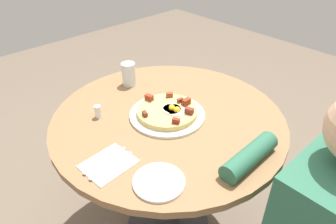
{
  "coord_description": "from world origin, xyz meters",
  "views": [
    {
      "loc": [
        0.73,
        0.78,
        1.49
      ],
      "look_at": [
        -0.0,
        -0.0,
        0.76
      ],
      "focal_mm": 32.9,
      "sensor_mm": 36.0,
      "label": 1
    }
  ],
  "objects_px": {
    "breakfast_pizza": "(169,110)",
    "bread_plate": "(159,182)",
    "fork": "(105,160)",
    "knife": "(112,165)",
    "pizza_plate": "(168,114)",
    "salt_shaker": "(98,112)",
    "water_glass": "(129,74)",
    "dining_table": "(168,148)"
  },
  "relations": [
    {
      "from": "breakfast_pizza",
      "to": "bread_plate",
      "type": "relative_size",
      "value": 1.5
    },
    {
      "from": "fork",
      "to": "knife",
      "type": "xyz_separation_m",
      "value": [
        -0.0,
        0.04,
        0.0
      ]
    },
    {
      "from": "pizza_plate",
      "to": "knife",
      "type": "relative_size",
      "value": 1.78
    },
    {
      "from": "bread_plate",
      "to": "salt_shaker",
      "type": "relative_size",
      "value": 3.06
    },
    {
      "from": "fork",
      "to": "water_glass",
      "type": "bearing_deg",
      "value": -139.65
    },
    {
      "from": "breakfast_pizza",
      "to": "bread_plate",
      "type": "xyz_separation_m",
      "value": [
        0.28,
        0.26,
        -0.02
      ]
    },
    {
      "from": "water_glass",
      "to": "dining_table",
      "type": "bearing_deg",
      "value": 81.7
    },
    {
      "from": "pizza_plate",
      "to": "breakfast_pizza",
      "type": "bearing_deg",
      "value": 132.3
    },
    {
      "from": "breakfast_pizza",
      "to": "salt_shaker",
      "type": "relative_size",
      "value": 4.6
    },
    {
      "from": "bread_plate",
      "to": "water_glass",
      "type": "bearing_deg",
      "value": -119.05
    },
    {
      "from": "salt_shaker",
      "to": "breakfast_pizza",
      "type": "bearing_deg",
      "value": 139.2
    },
    {
      "from": "knife",
      "to": "salt_shaker",
      "type": "xyz_separation_m",
      "value": [
        -0.13,
        -0.29,
        0.02
      ]
    },
    {
      "from": "salt_shaker",
      "to": "pizza_plate",
      "type": "bearing_deg",
      "value": 139.29
    },
    {
      "from": "pizza_plate",
      "to": "water_glass",
      "type": "distance_m",
      "value": 0.34
    },
    {
      "from": "bread_plate",
      "to": "knife",
      "type": "bearing_deg",
      "value": -67.26
    },
    {
      "from": "knife",
      "to": "fork",
      "type": "bearing_deg",
      "value": -90.0
    },
    {
      "from": "fork",
      "to": "salt_shaker",
      "type": "height_order",
      "value": "salt_shaker"
    },
    {
      "from": "bread_plate",
      "to": "knife",
      "type": "xyz_separation_m",
      "value": [
        0.07,
        -0.17,
        0.0
      ]
    },
    {
      "from": "water_glass",
      "to": "salt_shaker",
      "type": "distance_m",
      "value": 0.3
    },
    {
      "from": "bread_plate",
      "to": "fork",
      "type": "relative_size",
      "value": 0.95
    },
    {
      "from": "dining_table",
      "to": "knife",
      "type": "bearing_deg",
      "value": 14.18
    },
    {
      "from": "breakfast_pizza",
      "to": "salt_shaker",
      "type": "height_order",
      "value": "breakfast_pizza"
    },
    {
      "from": "water_glass",
      "to": "salt_shaker",
      "type": "relative_size",
      "value": 2.04
    },
    {
      "from": "bread_plate",
      "to": "knife",
      "type": "distance_m",
      "value": 0.18
    },
    {
      "from": "bread_plate",
      "to": "water_glass",
      "type": "relative_size",
      "value": 1.5
    },
    {
      "from": "fork",
      "to": "knife",
      "type": "bearing_deg",
      "value": 90.0
    },
    {
      "from": "bread_plate",
      "to": "water_glass",
      "type": "xyz_separation_m",
      "value": [
        -0.33,
        -0.59,
        0.05
      ]
    },
    {
      "from": "breakfast_pizza",
      "to": "bread_plate",
      "type": "distance_m",
      "value": 0.38
    },
    {
      "from": "salt_shaker",
      "to": "bread_plate",
      "type": "bearing_deg",
      "value": 82.48
    },
    {
      "from": "bread_plate",
      "to": "water_glass",
      "type": "height_order",
      "value": "water_glass"
    },
    {
      "from": "breakfast_pizza",
      "to": "water_glass",
      "type": "xyz_separation_m",
      "value": [
        -0.04,
        -0.33,
        0.03
      ]
    },
    {
      "from": "dining_table",
      "to": "pizza_plate",
      "type": "distance_m",
      "value": 0.18
    },
    {
      "from": "dining_table",
      "to": "water_glass",
      "type": "height_order",
      "value": "water_glass"
    },
    {
      "from": "breakfast_pizza",
      "to": "knife",
      "type": "xyz_separation_m",
      "value": [
        0.35,
        0.09,
        -0.02
      ]
    },
    {
      "from": "dining_table",
      "to": "fork",
      "type": "bearing_deg",
      "value": 8.45
    },
    {
      "from": "fork",
      "to": "pizza_plate",
      "type": "bearing_deg",
      "value": -174.44
    },
    {
      "from": "breakfast_pizza",
      "to": "knife",
      "type": "height_order",
      "value": "breakfast_pizza"
    },
    {
      "from": "breakfast_pizza",
      "to": "fork",
      "type": "relative_size",
      "value": 1.43
    },
    {
      "from": "fork",
      "to": "dining_table",
      "type": "bearing_deg",
      "value": -175.38
    },
    {
      "from": "dining_table",
      "to": "fork",
      "type": "distance_m",
      "value": 0.4
    },
    {
      "from": "pizza_plate",
      "to": "salt_shaker",
      "type": "relative_size",
      "value": 5.73
    },
    {
      "from": "pizza_plate",
      "to": "knife",
      "type": "height_order",
      "value": "pizza_plate"
    }
  ]
}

